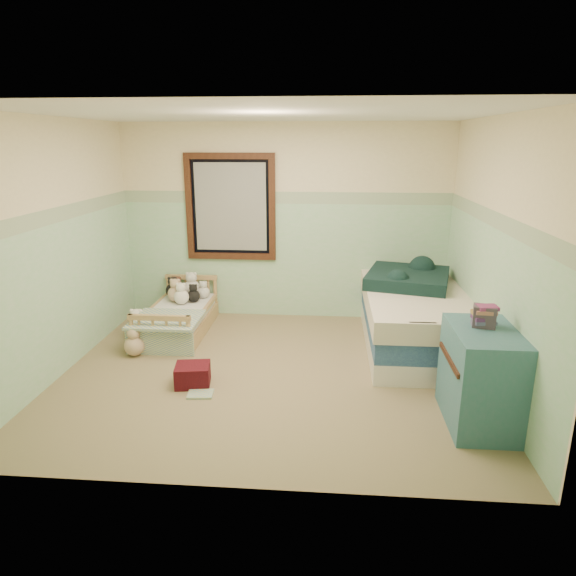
# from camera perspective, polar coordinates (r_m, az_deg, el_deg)

# --- Properties ---
(floor) EXTENTS (4.20, 3.60, 0.02)m
(floor) POSITION_cam_1_polar(r_m,az_deg,el_deg) (5.25, -2.04, -9.54)
(floor) COLOR #7D6E4F
(floor) RESTS_ON ground
(ceiling) EXTENTS (4.20, 3.60, 0.02)m
(ceiling) POSITION_cam_1_polar(r_m,az_deg,el_deg) (4.74, -2.36, 19.09)
(ceiling) COLOR white
(ceiling) RESTS_ON wall_back
(wall_back) EXTENTS (4.20, 0.04, 2.50)m
(wall_back) POSITION_cam_1_polar(r_m,az_deg,el_deg) (6.60, -0.34, 7.31)
(wall_back) COLOR beige
(wall_back) RESTS_ON floor
(wall_front) EXTENTS (4.20, 0.04, 2.50)m
(wall_front) POSITION_cam_1_polar(r_m,az_deg,el_deg) (3.12, -6.08, -2.95)
(wall_front) COLOR beige
(wall_front) RESTS_ON floor
(wall_left) EXTENTS (0.04, 3.60, 2.50)m
(wall_left) POSITION_cam_1_polar(r_m,az_deg,el_deg) (5.50, -24.55, 4.04)
(wall_left) COLOR beige
(wall_left) RESTS_ON floor
(wall_right) EXTENTS (0.04, 3.60, 2.50)m
(wall_right) POSITION_cam_1_polar(r_m,az_deg,el_deg) (5.04, 22.27, 3.32)
(wall_right) COLOR beige
(wall_right) RESTS_ON floor
(wainscot_mint) EXTENTS (4.20, 0.01, 1.50)m
(wainscot_mint) POSITION_cam_1_polar(r_m,az_deg,el_deg) (6.68, -0.34, 3.05)
(wainscot_mint) COLOR #91CD95
(wainscot_mint) RESTS_ON floor
(border_strip) EXTENTS (4.20, 0.01, 0.15)m
(border_strip) POSITION_cam_1_polar(r_m,az_deg,el_deg) (6.54, -0.35, 10.10)
(border_strip) COLOR #53805E
(border_strip) RESTS_ON wall_back
(window_frame) EXTENTS (1.16, 0.06, 1.36)m
(window_frame) POSITION_cam_1_polar(r_m,az_deg,el_deg) (6.63, -6.48, 8.99)
(window_frame) COLOR black
(window_frame) RESTS_ON wall_back
(window_blinds) EXTENTS (0.92, 0.01, 1.12)m
(window_blinds) POSITION_cam_1_polar(r_m,az_deg,el_deg) (6.64, -6.47, 9.00)
(window_blinds) COLOR #AEAEAB
(window_blinds) RESTS_ON window_frame
(toddler_bed_frame) EXTENTS (0.70, 1.40, 0.18)m
(toddler_bed_frame) POSITION_cam_1_polar(r_m,az_deg,el_deg) (6.41, -12.19, -4.07)
(toddler_bed_frame) COLOR #A27B4D
(toddler_bed_frame) RESTS_ON floor
(toddler_mattress) EXTENTS (0.64, 1.34, 0.12)m
(toddler_mattress) POSITION_cam_1_polar(r_m,az_deg,el_deg) (6.36, -12.27, -2.80)
(toddler_mattress) COLOR silver
(toddler_mattress) RESTS_ON toddler_bed_frame
(patchwork_quilt) EXTENTS (0.76, 0.70, 0.03)m
(patchwork_quilt) POSITION_cam_1_polar(r_m,az_deg,el_deg) (5.94, -13.50, -3.47)
(patchwork_quilt) COLOR #597EAE
(patchwork_quilt) RESTS_ON toddler_mattress
(plush_bed_brown) EXTENTS (0.19, 0.19, 0.19)m
(plush_bed_brown) POSITION_cam_1_polar(r_m,az_deg,el_deg) (6.81, -12.36, -0.18)
(plush_bed_brown) COLOR brown
(plush_bed_brown) RESTS_ON toddler_mattress
(plush_bed_white) EXTENTS (0.22, 0.22, 0.22)m
(plush_bed_white) POSITION_cam_1_polar(r_m,az_deg,el_deg) (6.75, -10.75, -0.06)
(plush_bed_white) COLOR silver
(plush_bed_white) RESTS_ON toddler_mattress
(plush_bed_tan) EXTENTS (0.20, 0.20, 0.20)m
(plush_bed_tan) POSITION_cam_1_polar(r_m,az_deg,el_deg) (6.60, -12.49, -0.65)
(plush_bed_tan) COLOR #CFAC8A
(plush_bed_tan) RESTS_ON toddler_mattress
(plush_bed_dark) EXTENTS (0.16, 0.16, 0.16)m
(plush_bed_dark) POSITION_cam_1_polar(r_m,az_deg,el_deg) (6.54, -10.55, -0.89)
(plush_bed_dark) COLOR black
(plush_bed_dark) RESTS_ON toddler_mattress
(plush_floor_cream) EXTENTS (0.24, 0.24, 0.24)m
(plush_floor_cream) POSITION_cam_1_polar(r_m,az_deg,el_deg) (6.36, -16.55, -4.27)
(plush_floor_cream) COLOR white
(plush_floor_cream) RESTS_ON floor
(plush_floor_tan) EXTENTS (0.22, 0.22, 0.22)m
(plush_floor_tan) POSITION_cam_1_polar(r_m,az_deg,el_deg) (5.84, -16.85, -6.23)
(plush_floor_tan) COLOR #CFAC8A
(plush_floor_tan) RESTS_ON floor
(twin_bed_frame) EXTENTS (1.05, 2.11, 0.22)m
(twin_bed_frame) POSITION_cam_1_polar(r_m,az_deg,el_deg) (6.01, 13.80, -5.37)
(twin_bed_frame) COLOR white
(twin_bed_frame) RESTS_ON floor
(twin_boxspring) EXTENTS (1.05, 2.11, 0.22)m
(twin_boxspring) POSITION_cam_1_polar(r_m,az_deg,el_deg) (5.93, 13.95, -3.39)
(twin_boxspring) COLOR navy
(twin_boxspring) RESTS_ON twin_bed_frame
(twin_mattress) EXTENTS (1.10, 2.15, 0.22)m
(twin_mattress) POSITION_cam_1_polar(r_m,az_deg,el_deg) (5.86, 14.09, -1.36)
(twin_mattress) COLOR beige
(twin_mattress) RESTS_ON twin_boxspring
(teal_blanket) EXTENTS (1.10, 1.14, 0.14)m
(teal_blanket) POSITION_cam_1_polar(r_m,az_deg,el_deg) (6.09, 13.31, 1.11)
(teal_blanket) COLOR black
(teal_blanket) RESTS_ON twin_mattress
(dresser) EXTENTS (0.51, 0.82, 0.82)m
(dresser) POSITION_cam_1_polar(r_m,az_deg,el_deg) (4.50, 20.81, -9.32)
(dresser) COLOR #306A71
(dresser) RESTS_ON floor
(book_stack) EXTENTS (0.20, 0.18, 0.18)m
(book_stack) POSITION_cam_1_polar(r_m,az_deg,el_deg) (4.39, 21.18, -2.98)
(book_stack) COLOR brown
(book_stack) RESTS_ON dresser
(red_pillow) EXTENTS (0.37, 0.33, 0.20)m
(red_pillow) POSITION_cam_1_polar(r_m,az_deg,el_deg) (5.04, -10.64, -9.56)
(red_pillow) COLOR maroon
(red_pillow) RESTS_ON floor
(floor_book) EXTENTS (0.25, 0.20, 0.02)m
(floor_book) POSITION_cam_1_polar(r_m,az_deg,el_deg) (4.88, -9.81, -11.65)
(floor_book) COLOR yellow
(floor_book) RESTS_ON floor
(extra_plush_0) EXTENTS (0.19, 0.19, 0.19)m
(extra_plush_0) POSITION_cam_1_polar(r_m,az_deg,el_deg) (6.79, -12.79, -0.27)
(extra_plush_0) COLOR black
(extra_plush_0) RESTS_ON toddler_mattress
(extra_plush_1) EXTENTS (0.19, 0.19, 0.19)m
(extra_plush_1) POSITION_cam_1_polar(r_m,az_deg,el_deg) (6.48, -11.87, -0.99)
(extra_plush_1) COLOR white
(extra_plush_1) RESTS_ON toddler_mattress
(extra_plush_2) EXTENTS (0.15, 0.15, 0.15)m
(extra_plush_2) POSITION_cam_1_polar(r_m,az_deg,el_deg) (6.68, -9.45, -0.49)
(extra_plush_2) COLOR silver
(extra_plush_2) RESTS_ON toddler_mattress
(extra_plush_3) EXTENTS (0.15, 0.15, 0.15)m
(extra_plush_3) POSITION_cam_1_polar(r_m,az_deg,el_deg) (6.70, -12.27, -0.60)
(extra_plush_3) COLOR silver
(extra_plush_3) RESTS_ON toddler_mattress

